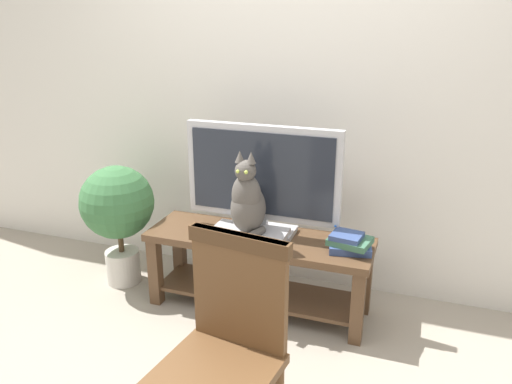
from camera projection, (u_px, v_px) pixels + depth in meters
ground_plane at (234, 369)px, 2.58m from camera, size 12.00×12.00×0.00m
back_wall at (297, 70)px, 3.11m from camera, size 7.00×0.12×2.80m
tv_stand at (259, 259)px, 3.03m from camera, size 1.35×0.42×0.48m
tv at (262, 177)px, 2.92m from camera, size 0.93×0.20×0.66m
media_box at (248, 236)px, 2.91m from camera, size 0.44×0.26×0.06m
cat at (248, 201)px, 2.82m from camera, size 0.21×0.29×0.49m
wooden_chair at (226, 341)px, 1.91m from camera, size 0.47×0.48×0.96m
book_stack at (349, 243)px, 2.78m from camera, size 0.26×0.22×0.11m
potted_plant at (118, 209)px, 3.27m from camera, size 0.48×0.48×0.82m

